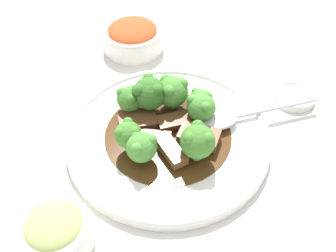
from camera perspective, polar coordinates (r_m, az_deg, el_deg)
The scene contains 19 objects.
ground_plane at distance 0.61m, azimuth -0.00°, elevation -2.17°, with size 4.00×4.00×0.00m, color silver.
main_plate at distance 0.61m, azimuth -0.00°, elevation -1.55°, with size 0.31×0.31×0.02m.
beef_strip_0 at distance 0.59m, azimuth -2.20°, elevation -1.91°, with size 0.06×0.05×0.01m.
beef_strip_1 at distance 0.56m, azimuth 0.66°, elevation -3.85°, with size 0.02×0.05×0.01m.
beef_strip_2 at distance 0.59m, azimuth 4.52°, elevation -1.51°, with size 0.07×0.07×0.02m.
beef_strip_3 at distance 0.61m, azimuth -4.45°, elevation 0.89°, with size 0.07×0.06×0.01m.
beef_strip_4 at distance 0.61m, azimuth 1.76°, elevation 0.88°, with size 0.08×0.04×0.01m.
broccoli_floret_0 at distance 0.56m, azimuth -5.87°, elevation -1.11°, with size 0.04×0.04×0.05m.
broccoli_floret_1 at distance 0.55m, azimuth -3.88°, elevation -2.99°, with size 0.04×0.04×0.05m.
broccoli_floret_2 at distance 0.60m, azimuth 4.80°, elevation 2.86°, with size 0.04×0.04×0.05m.
broccoli_floret_3 at distance 0.61m, azimuth -2.89°, elevation 4.79°, with size 0.05×0.05×0.06m.
broccoli_floret_4 at distance 0.62m, azimuth 0.63°, elevation 5.10°, with size 0.05×0.05×0.06m.
broccoli_floret_5 at distance 0.62m, azimuth -5.58°, elevation 4.00°, with size 0.04×0.04×0.05m.
broccoli_floret_6 at distance 0.54m, azimuth 4.32°, elevation -2.17°, with size 0.05×0.05×0.06m.
broccoli_floret_7 at distance 0.62m, azimuth 4.61°, elevation 3.94°, with size 0.03×0.03×0.04m.
serving_spoon at distance 0.62m, azimuth 8.36°, elevation 1.21°, with size 0.21×0.07×0.01m.
side_bowl_kimchi at distance 0.78m, azimuth -5.12°, elevation 12.83°, with size 0.12×0.12×0.05m.
side_bowl_appetizer at distance 0.51m, azimuth -15.98°, elevation -14.45°, with size 0.09×0.09×0.05m.
sauce_dish at distance 0.71m, azimuth 17.83°, elevation 4.13°, with size 0.07×0.07×0.01m.
Camera 1 is at (0.20, 0.35, 0.46)m, focal length 42.00 mm.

